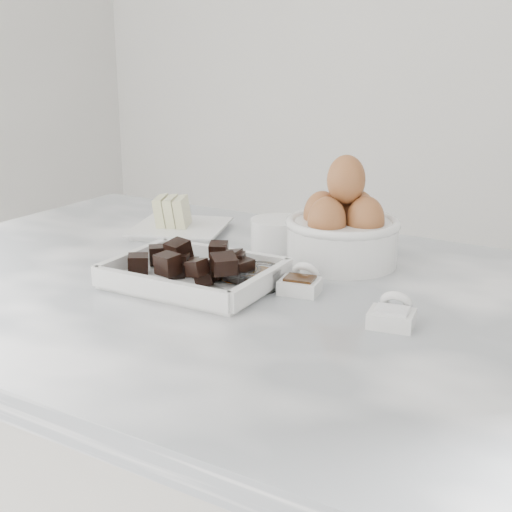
{
  "coord_description": "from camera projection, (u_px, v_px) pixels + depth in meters",
  "views": [
    {
      "loc": [
        0.54,
        -0.83,
        1.29
      ],
      "look_at": [
        0.02,
        0.03,
        0.98
      ],
      "focal_mm": 50.0,
      "sensor_mm": 36.0,
      "label": 1
    }
  ],
  "objects": [
    {
      "name": "butter_plate",
      "position": [
        179.0,
        221.0,
        1.33
      ],
      "size": [
        0.21,
        0.21,
        0.07
      ],
      "color": "white",
      "rests_on": "marble_slab"
    },
    {
      "name": "salt_spoon",
      "position": [
        393.0,
        314.0,
        0.9
      ],
      "size": [
        0.06,
        0.08,
        0.04
      ],
      "color": "white",
      "rests_on": "marble_slab"
    },
    {
      "name": "chocolate_dish",
      "position": [
        194.0,
        268.0,
        1.05
      ],
      "size": [
        0.25,
        0.19,
        0.06
      ],
      "color": "white",
      "rests_on": "marble_slab"
    },
    {
      "name": "marble_slab",
      "position": [
        234.0,
        298.0,
        1.06
      ],
      "size": [
        1.2,
        0.8,
        0.04
      ],
      "primitive_type": "cube",
      "color": "white",
      "rests_on": "cabinet"
    },
    {
      "name": "vanilla_spoon",
      "position": [
        301.0,
        282.0,
        1.02
      ],
      "size": [
        0.06,
        0.08,
        0.04
      ],
      "color": "white",
      "rests_on": "marble_slab"
    },
    {
      "name": "egg_bowl",
      "position": [
        343.0,
        229.0,
        1.14
      ],
      "size": [
        0.18,
        0.18,
        0.18
      ],
      "color": "white",
      "rests_on": "marble_slab"
    },
    {
      "name": "honey_bowl",
      "position": [
        257.0,
        277.0,
        1.04
      ],
      "size": [
        0.07,
        0.07,
        0.03
      ],
      "color": "white",
      "rests_on": "marble_slab"
    },
    {
      "name": "zest_bowl",
      "position": [
        240.0,
        277.0,
        1.04
      ],
      "size": [
        0.06,
        0.06,
        0.03
      ],
      "color": "white",
      "rests_on": "marble_slab"
    },
    {
      "name": "sugar_ramekin",
      "position": [
        278.0,
        234.0,
        1.21
      ],
      "size": [
        0.09,
        0.09,
        0.06
      ],
      "color": "white",
      "rests_on": "marble_slab"
    }
  ]
}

